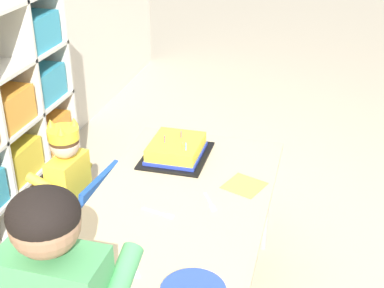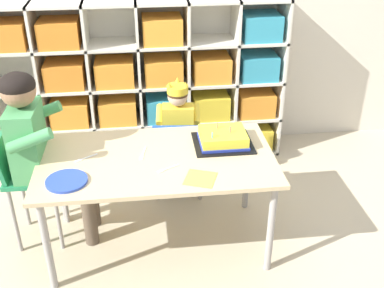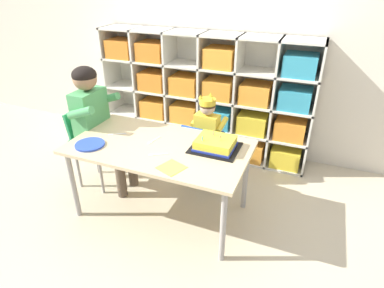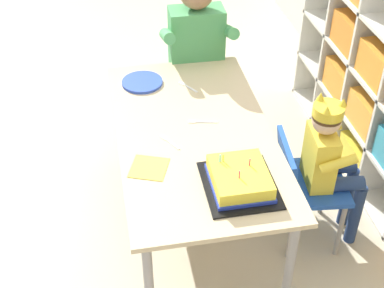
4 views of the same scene
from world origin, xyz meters
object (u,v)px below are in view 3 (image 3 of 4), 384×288
classroom_chair_adult_side (90,138)px  fork_near_child_seat (116,134)px  activity_table (159,152)px  classroom_chair_blue (204,147)px  adult_helper_seated (97,116)px  child_with_crown (209,127)px  fork_scattered_mid_table (157,155)px  paper_plate_stack (90,144)px  fork_by_napkin (153,141)px  birthday_cake_on_tray (215,144)px

classroom_chair_adult_side → fork_near_child_seat: bearing=-106.0°
activity_table → classroom_chair_blue: (0.17, 0.51, -0.18)m
adult_helper_seated → fork_near_child_seat: adult_helper_seated is taller
child_with_crown → classroom_chair_adult_side: child_with_crown is taller
activity_table → fork_near_child_seat: 0.40m
fork_scattered_mid_table → fork_near_child_seat: same height
adult_helper_seated → paper_plate_stack: (0.18, -0.34, -0.06)m
activity_table → classroom_chair_adult_side: classroom_chair_adult_side is taller
fork_by_napkin → fork_near_child_seat: size_ratio=1.13×
activity_table → fork_by_napkin: bearing=147.9°
classroom_chair_adult_side → fork_scattered_mid_table: 0.87m
paper_plate_stack → fork_by_napkin: (0.40, 0.24, -0.01)m
paper_plate_stack → classroom_chair_adult_side: bearing=130.5°
fork_scattered_mid_table → fork_by_napkin: bearing=95.6°
birthday_cake_on_tray → fork_scattered_mid_table: 0.42m
fork_by_napkin → birthday_cake_on_tray: bearing=-69.0°
classroom_chair_blue → adult_helper_seated: size_ratio=0.55×
classroom_chair_blue → paper_plate_stack: (-0.64, -0.70, 0.25)m
child_with_crown → fork_by_napkin: size_ratio=6.02×
activity_table → birthday_cake_on_tray: birthday_cake_on_tray is taller
adult_helper_seated → birthday_cake_on_tray: adult_helper_seated is taller
child_with_crown → adult_helper_seated: 0.96m
child_with_crown → paper_plate_stack: child_with_crown is taller
classroom_chair_blue → fork_scattered_mid_table: (-0.12, -0.63, 0.24)m
paper_plate_stack → birthday_cake_on_tray: bearing=19.4°
adult_helper_seated → fork_scattered_mid_table: (0.70, -0.27, -0.07)m
adult_helper_seated → fork_near_child_seat: size_ratio=8.83×
fork_by_napkin → fork_scattered_mid_table: size_ratio=1.13×
paper_plate_stack → fork_near_child_seat: bearing=71.9°
classroom_chair_blue → fork_by_napkin: bearing=68.3°
classroom_chair_adult_side → fork_by_napkin: bearing=-97.3°
birthday_cake_on_tray → fork_by_napkin: birthday_cake_on_tray is taller
classroom_chair_blue → classroom_chair_adult_side: bearing=27.2°
classroom_chair_adult_side → birthday_cake_on_tray: (1.15, -0.03, 0.19)m
classroom_chair_adult_side → adult_helper_seated: 0.25m
adult_helper_seated → fork_near_child_seat: (0.25, -0.11, -0.07)m
adult_helper_seated → birthday_cake_on_tray: 1.05m
classroom_chair_blue → fork_near_child_seat: bearing=45.8°
adult_helper_seated → activity_table: bearing=-101.6°
fork_by_napkin → fork_near_child_seat: 0.32m
child_with_crown → fork_near_child_seat: bearing=50.9°
classroom_chair_blue → adult_helper_seated: (-0.82, -0.36, 0.31)m
child_with_crown → fork_by_napkin: (-0.25, -0.56, 0.09)m
classroom_chair_adult_side → birthday_cake_on_tray: birthday_cake_on_tray is taller
birthday_cake_on_tray → fork_scattered_mid_table: bearing=-145.1°
activity_table → fork_by_napkin: fork_by_napkin is taller
child_with_crown → classroom_chair_adult_side: size_ratio=1.19×
adult_helper_seated → fork_by_napkin: size_ratio=7.81×
classroom_chair_blue → classroom_chair_adult_side: size_ratio=0.84×
activity_table → fork_scattered_mid_table: 0.15m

